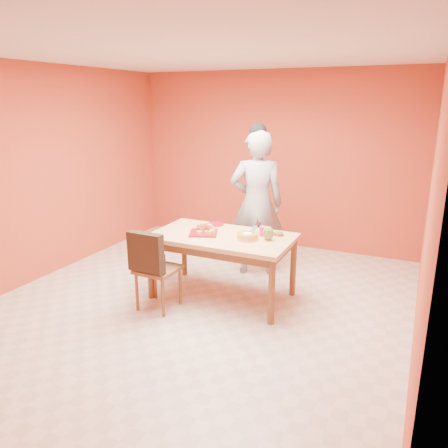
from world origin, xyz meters
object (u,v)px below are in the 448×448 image
at_px(pastry_platter, 204,233).
at_px(egg_ornament, 268,233).
at_px(dining_table, 222,243).
at_px(dining_chair, 157,268).
at_px(person, 257,204).
at_px(red_dinner_plate, 215,224).
at_px(sponge_cake, 247,236).
at_px(checker_tin, 278,234).
at_px(magenta_glass, 263,231).

bearing_deg(pastry_platter, egg_ornament, 6.75).
xyz_separation_m(dining_table, dining_chair, (-0.52, -0.58, -0.18)).
relative_size(person, egg_ornament, 12.14).
distance_m(person, red_dinner_plate, 0.66).
distance_m(person, egg_ornament, 0.97).
height_order(person, sponge_cake, person).
bearing_deg(red_dinner_plate, dining_table, -52.96).
relative_size(person, red_dinner_plate, 8.55).
distance_m(person, checker_tin, 0.83).
bearing_deg(egg_ornament, sponge_cake, -175.86).
distance_m(sponge_cake, checker_tin, 0.39).
bearing_deg(sponge_cake, egg_ornament, 19.39).
relative_size(person, pastry_platter, 6.03).
height_order(dining_table, checker_tin, checker_tin).
xyz_separation_m(dining_chair, person, (0.59, 1.47, 0.47)).
distance_m(red_dinner_plate, checker_tin, 0.85).
distance_m(dining_chair, magenta_glass, 1.25).
bearing_deg(sponge_cake, magenta_glass, 60.09).
relative_size(pastry_platter, checker_tin, 2.78).
relative_size(egg_ornament, magenta_glass, 1.38).
relative_size(pastry_platter, magenta_glass, 2.78).
relative_size(dining_chair, pastry_platter, 2.95).
xyz_separation_m(magenta_glass, checker_tin, (0.15, 0.09, -0.04)).
height_order(magenta_glass, checker_tin, magenta_glass).
bearing_deg(magenta_glass, pastry_platter, -162.33).
relative_size(dining_chair, magenta_glass, 8.19).
xyz_separation_m(red_dinner_plate, egg_ornament, (0.80, -0.30, 0.07)).
distance_m(pastry_platter, egg_ornament, 0.76).
height_order(dining_table, red_dinner_plate, red_dinner_plate).
bearing_deg(egg_ornament, dining_chair, -164.57).
distance_m(red_dinner_plate, egg_ornament, 0.86).
relative_size(magenta_glass, checker_tin, 1.00).
bearing_deg(sponge_cake, checker_tin, 47.37).
xyz_separation_m(pastry_platter, red_dinner_plate, (-0.04, 0.39, -0.00)).
xyz_separation_m(dining_chair, sponge_cake, (0.84, 0.55, 0.32)).
distance_m(dining_table, dining_chair, 0.80).
bearing_deg(red_dinner_plate, checker_tin, -6.09).
bearing_deg(pastry_platter, dining_table, 10.73).
bearing_deg(magenta_glass, red_dinner_plate, 165.16).
distance_m(red_dinner_plate, magenta_glass, 0.72).
bearing_deg(red_dinner_plate, sponge_cake, -32.95).
height_order(dining_table, sponge_cake, sponge_cake).
bearing_deg(magenta_glass, person, 116.16).
distance_m(dining_table, magenta_glass, 0.49).
xyz_separation_m(pastry_platter, magenta_glass, (0.65, 0.21, 0.05)).
height_order(pastry_platter, magenta_glass, magenta_glass).
bearing_deg(pastry_platter, red_dinner_plate, 96.48).
distance_m(dining_table, sponge_cake, 0.35).
bearing_deg(sponge_cake, dining_chair, -146.76).
xyz_separation_m(dining_chair, egg_ornament, (1.05, 0.63, 0.36)).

